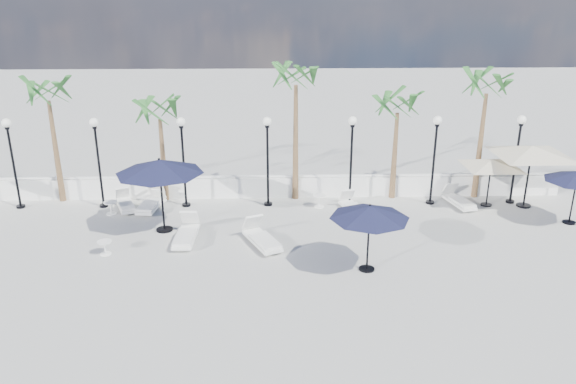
{
  "coord_description": "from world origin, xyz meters",
  "views": [
    {
      "loc": [
        0.22,
        -15.95,
        8.76
      ],
      "look_at": [
        0.78,
        3.98,
        1.5
      ],
      "focal_mm": 35.0,
      "sensor_mm": 36.0,
      "label": 1
    }
  ],
  "objects_px": {
    "lounger_3": "(151,203)",
    "parasol_navy_left": "(159,167)",
    "lounger_6": "(459,200)",
    "lounger_0": "(153,204)",
    "lounger_2": "(262,238)",
    "parasol_cream_sq_b": "(492,160)",
    "parasol_navy_mid": "(370,212)",
    "lounger_5": "(353,207)",
    "lounger_4": "(186,234)",
    "lounger_1": "(126,204)",
    "parasol_cream_sq_a": "(532,146)"
  },
  "relations": [
    {
      "from": "lounger_0",
      "to": "lounger_6",
      "type": "relative_size",
      "value": 0.84
    },
    {
      "from": "parasol_navy_mid",
      "to": "parasol_navy_left",
      "type": "bearing_deg",
      "value": 154.82
    },
    {
      "from": "parasol_cream_sq_b",
      "to": "parasol_navy_left",
      "type": "bearing_deg",
      "value": -170.33
    },
    {
      "from": "parasol_cream_sq_a",
      "to": "parasol_navy_left",
      "type": "bearing_deg",
      "value": -171.89
    },
    {
      "from": "lounger_0",
      "to": "lounger_4",
      "type": "height_order",
      "value": "lounger_4"
    },
    {
      "from": "lounger_5",
      "to": "parasol_navy_mid",
      "type": "height_order",
      "value": "parasol_navy_mid"
    },
    {
      "from": "lounger_4",
      "to": "parasol_cream_sq_a",
      "type": "bearing_deg",
      "value": 14.44
    },
    {
      "from": "parasol_navy_mid",
      "to": "parasol_cream_sq_a",
      "type": "height_order",
      "value": "parasol_cream_sq_a"
    },
    {
      "from": "lounger_4",
      "to": "parasol_navy_left",
      "type": "xyz_separation_m",
      "value": [
        -0.98,
        0.97,
        2.28
      ]
    },
    {
      "from": "lounger_1",
      "to": "lounger_6",
      "type": "distance_m",
      "value": 14.14
    },
    {
      "from": "lounger_2",
      "to": "lounger_3",
      "type": "bearing_deg",
      "value": 117.08
    },
    {
      "from": "lounger_3",
      "to": "parasol_navy_mid",
      "type": "xyz_separation_m",
      "value": [
        8.22,
        -5.71,
        1.78
      ]
    },
    {
      "from": "lounger_5",
      "to": "parasol_navy_left",
      "type": "distance_m",
      "value": 8.02
    },
    {
      "from": "lounger_4",
      "to": "lounger_6",
      "type": "relative_size",
      "value": 1.07
    },
    {
      "from": "lounger_3",
      "to": "lounger_0",
      "type": "bearing_deg",
      "value": 2.65
    },
    {
      "from": "lounger_2",
      "to": "parasol_cream_sq_b",
      "type": "height_order",
      "value": "parasol_cream_sq_b"
    },
    {
      "from": "lounger_3",
      "to": "lounger_6",
      "type": "relative_size",
      "value": 1.07
    },
    {
      "from": "lounger_4",
      "to": "parasol_navy_left",
      "type": "relative_size",
      "value": 0.66
    },
    {
      "from": "lounger_4",
      "to": "parasol_cream_sq_b",
      "type": "xyz_separation_m",
      "value": [
        12.34,
        3.24,
        1.77
      ]
    },
    {
      "from": "lounger_3",
      "to": "lounger_4",
      "type": "height_order",
      "value": "lounger_4"
    },
    {
      "from": "lounger_2",
      "to": "lounger_3",
      "type": "xyz_separation_m",
      "value": [
        -4.72,
        3.71,
        -0.01
      ]
    },
    {
      "from": "lounger_1",
      "to": "parasol_navy_mid",
      "type": "relative_size",
      "value": 0.74
    },
    {
      "from": "parasol_navy_left",
      "to": "parasol_cream_sq_a",
      "type": "height_order",
      "value": "parasol_navy_left"
    },
    {
      "from": "lounger_3",
      "to": "parasol_cream_sq_b",
      "type": "bearing_deg",
      "value": 6.57
    },
    {
      "from": "lounger_0",
      "to": "lounger_6",
      "type": "bearing_deg",
      "value": 13.95
    },
    {
      "from": "lounger_3",
      "to": "lounger_6",
      "type": "height_order",
      "value": "lounger_3"
    },
    {
      "from": "parasol_navy_left",
      "to": "parasol_cream_sq_b",
      "type": "xyz_separation_m",
      "value": [
        13.32,
        2.27,
        -0.52
      ]
    },
    {
      "from": "parasol_navy_left",
      "to": "parasol_navy_mid",
      "type": "relative_size",
      "value": 1.27
    },
    {
      "from": "lounger_0",
      "to": "parasol_navy_mid",
      "type": "distance_m",
      "value": 10.1
    },
    {
      "from": "lounger_0",
      "to": "lounger_4",
      "type": "bearing_deg",
      "value": -46.39
    },
    {
      "from": "parasol_navy_left",
      "to": "parasol_cream_sq_a",
      "type": "relative_size",
      "value": 0.56
    },
    {
      "from": "lounger_6",
      "to": "parasol_cream_sq_b",
      "type": "xyz_separation_m",
      "value": [
        1.21,
        -0.02,
        1.79
      ]
    },
    {
      "from": "lounger_3",
      "to": "lounger_6",
      "type": "bearing_deg",
      "value": 6.65
    },
    {
      "from": "parasol_cream_sq_a",
      "to": "parasol_cream_sq_b",
      "type": "relative_size",
      "value": 1.33
    },
    {
      "from": "lounger_1",
      "to": "parasol_cream_sq_a",
      "type": "bearing_deg",
      "value": -23.1
    },
    {
      "from": "lounger_4",
      "to": "parasol_cream_sq_b",
      "type": "bearing_deg",
      "value": 16.62
    },
    {
      "from": "parasol_navy_left",
      "to": "lounger_6",
      "type": "bearing_deg",
      "value": 10.71
    },
    {
      "from": "lounger_1",
      "to": "parasol_navy_left",
      "type": "distance_m",
      "value": 3.84
    },
    {
      "from": "lounger_1",
      "to": "parasol_navy_mid",
      "type": "bearing_deg",
      "value": -54.07
    },
    {
      "from": "lounger_1",
      "to": "parasol_navy_left",
      "type": "height_order",
      "value": "parasol_navy_left"
    },
    {
      "from": "lounger_0",
      "to": "lounger_2",
      "type": "bearing_deg",
      "value": -24.67
    },
    {
      "from": "lounger_0",
      "to": "parasol_navy_mid",
      "type": "height_order",
      "value": "parasol_navy_mid"
    },
    {
      "from": "lounger_1",
      "to": "lounger_2",
      "type": "bearing_deg",
      "value": -55.15
    },
    {
      "from": "lounger_3",
      "to": "parasol_navy_mid",
      "type": "bearing_deg",
      "value": -28.11
    },
    {
      "from": "parasol_cream_sq_a",
      "to": "lounger_5",
      "type": "bearing_deg",
      "value": -176.38
    },
    {
      "from": "lounger_1",
      "to": "lounger_5",
      "type": "xyz_separation_m",
      "value": [
        9.53,
        -0.64,
        0.01
      ]
    },
    {
      "from": "lounger_3",
      "to": "parasol_navy_left",
      "type": "height_order",
      "value": "parasol_navy_left"
    },
    {
      "from": "lounger_1",
      "to": "lounger_4",
      "type": "relative_size",
      "value": 0.88
    },
    {
      "from": "lounger_3",
      "to": "lounger_5",
      "type": "height_order",
      "value": "lounger_3"
    },
    {
      "from": "lounger_5",
      "to": "lounger_2",
      "type": "bearing_deg",
      "value": -154.77
    }
  ]
}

